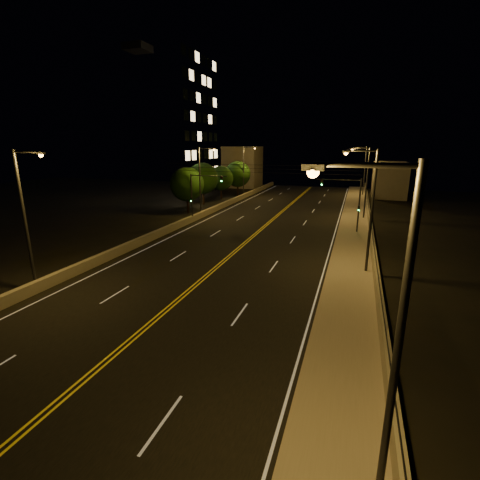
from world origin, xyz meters
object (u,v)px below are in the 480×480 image
(streetlight_0, at_px, (387,336))
(streetlight_3, at_px, (363,168))
(streetlight_6, at_px, (245,169))
(tree_2, at_px, (221,178))
(tree_1, at_px, (203,179))
(streetlight_1, at_px, (369,205))
(tree_3, at_px, (238,174))
(streetlight_5, at_px, (202,178))
(traffic_signal_right, at_px, (350,199))
(building_tower, at_px, (143,128))
(streetlight_2, at_px, (365,179))
(traffic_signal_left, at_px, (198,192))
(tree_0, at_px, (187,184))
(streetlight_4, at_px, (27,213))

(streetlight_0, distance_m, streetlight_3, 65.75)
(streetlight_6, relative_size, tree_2, 1.57)
(tree_1, relative_size, tree_2, 1.14)
(streetlight_1, distance_m, tree_3, 44.85)
(streetlight_0, height_order, streetlight_1, same)
(streetlight_5, xyz_separation_m, traffic_signal_right, (19.95, -3.55, -1.55))
(streetlight_6, bearing_deg, building_tower, -162.89)
(tree_1, xyz_separation_m, tree_2, (0.59, 6.92, -0.56))
(tree_3, bearing_deg, streetlight_2, -34.57)
(traffic_signal_right, xyz_separation_m, tree_2, (-23.65, 20.22, -0.11))
(streetlight_0, relative_size, streetlight_2, 1.00)
(streetlight_2, height_order, tree_2, streetlight_2)
(streetlight_3, relative_size, streetlight_6, 1.00)
(traffic_signal_left, bearing_deg, tree_0, 128.61)
(streetlight_0, distance_m, traffic_signal_left, 38.70)
(streetlight_5, xyz_separation_m, traffic_signal_left, (1.11, -3.55, -1.55))
(streetlight_1, relative_size, streetlight_2, 1.00)
(streetlight_6, bearing_deg, traffic_signal_right, -49.37)
(traffic_signal_left, bearing_deg, streetlight_4, -92.65)
(traffic_signal_right, xyz_separation_m, tree_1, (-24.24, 13.30, 0.46))
(streetlight_4, relative_size, tree_3, 1.40)
(streetlight_0, relative_size, tree_1, 1.37)
(streetlight_4, distance_m, tree_2, 44.39)
(building_tower, xyz_separation_m, tree_1, (13.84, -4.38, -8.50))
(tree_1, height_order, tree_3, tree_1)
(streetlight_1, bearing_deg, building_tower, 141.99)
(streetlight_5, bearing_deg, tree_0, 149.16)
(streetlight_4, bearing_deg, traffic_signal_left, 87.35)
(building_tower, bearing_deg, streetlight_4, -66.49)
(building_tower, distance_m, tree_1, 16.82)
(streetlight_2, relative_size, traffic_signal_left, 1.52)
(streetlight_6, distance_m, traffic_signal_right, 30.68)
(streetlight_4, bearing_deg, tree_1, 96.55)
(tree_1, bearing_deg, streetlight_0, -60.85)
(tree_1, xyz_separation_m, tree_3, (2.26, 11.63, -0.09))
(tree_3, bearing_deg, traffic_signal_left, -82.84)
(streetlight_6, xyz_separation_m, traffic_signal_right, (19.95, -23.26, -1.55))
(streetlight_6, bearing_deg, streetlight_3, 24.13)
(streetlight_1, relative_size, streetlight_3, 1.00)
(streetlight_1, height_order, streetlight_4, same)
(streetlight_0, xyz_separation_m, streetlight_2, (0.00, 41.63, 0.00))
(streetlight_2, height_order, streetlight_3, same)
(building_tower, distance_m, tree_2, 17.22)
(streetlight_1, distance_m, streetlight_5, 27.27)
(tree_3, bearing_deg, tree_0, -93.76)
(streetlight_1, xyz_separation_m, streetlight_5, (-21.47, 16.81, 0.00))
(streetlight_3, height_order, traffic_signal_right, streetlight_3)
(streetlight_6, bearing_deg, streetlight_2, -34.06)
(tree_0, bearing_deg, streetlight_6, 79.47)
(streetlight_3, bearing_deg, streetlight_4, -110.68)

